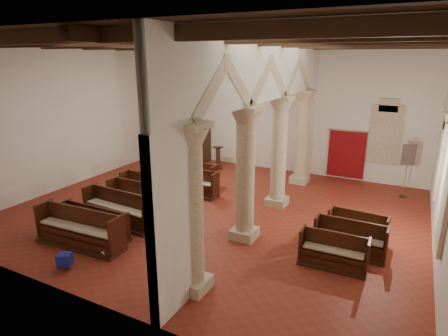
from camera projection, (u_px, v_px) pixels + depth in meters
floor at (216, 210)px, 13.69m from camera, size 14.00×14.00×0.00m
ceiling at (215, 37)px, 11.98m from camera, size 14.00×14.00×0.00m
wall_back at (275, 109)px, 17.95m from camera, size 14.00×0.02×6.00m
wall_front at (77, 178)px, 7.72m from camera, size 14.00×0.02×6.00m
wall_left at (71, 115)px, 15.90m from camera, size 0.02×12.00×6.00m
ceiling_beams at (215, 43)px, 12.03m from camera, size 13.80×11.80×0.30m
arcade at (265, 117)px, 11.88m from camera, size 0.90×11.90×6.00m
window_right_a at (448, 199)px, 8.73m from camera, size 0.03×1.00×2.20m
window_right_b at (441, 159)px, 12.14m from camera, size 0.03×1.00×2.20m
window_back at (385, 135)px, 15.97m from camera, size 1.00×0.03×2.20m
pipe_organ at (191, 135)px, 19.96m from camera, size 2.10×0.85×4.40m
lectern at (218, 159)px, 18.59m from camera, size 0.61×0.65×1.23m
dossal_curtain at (346, 154)px, 16.87m from camera, size 1.80×0.07×2.17m
processional_banner at (405, 178)px, 14.77m from camera, size 0.50×0.63×2.34m
hymnal_box_a at (65, 260)px, 9.83m from camera, size 0.43×0.40×0.35m
hymnal_box_b at (129, 222)px, 12.12m from camera, size 0.37×0.33×0.32m
hymnal_box_c at (189, 206)px, 13.42m from camera, size 0.35×0.29×0.32m
tube_heater_a at (95, 247)px, 10.74m from camera, size 1.05×0.40×0.11m
tube_heater_b at (100, 230)px, 11.76m from camera, size 0.95×0.37×0.10m
nave_pew_0 at (80, 234)px, 11.02m from camera, size 2.89×0.91×1.15m
nave_pew_1 at (93, 227)px, 11.63m from camera, size 2.55×0.66×0.95m
nave_pew_2 at (119, 213)px, 12.48m from camera, size 2.83×0.93×1.12m
nave_pew_3 at (142, 203)px, 13.43m from camera, size 2.85×0.79×1.07m
nave_pew_4 at (157, 194)px, 14.38m from camera, size 3.21×0.72×1.04m
nave_pew_5 at (180, 184)px, 15.40m from camera, size 3.31×0.77×1.06m
nave_pew_6 at (186, 177)px, 16.39m from camera, size 2.96×0.72×1.03m
aisle_pew_0 at (333, 256)px, 9.92m from camera, size 1.79×0.68×0.95m
aisle_pew_1 at (349, 243)px, 10.59m from camera, size 1.99×0.68×0.98m
aisle_pew_2 at (357, 233)px, 11.20m from camera, size 1.74×0.75×0.98m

